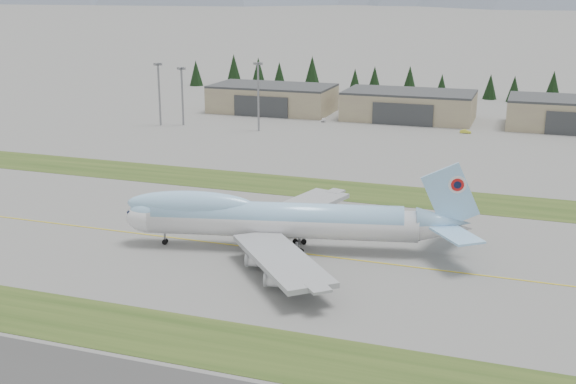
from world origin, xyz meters
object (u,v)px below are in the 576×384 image
at_px(service_vehicle_a, 324,121).
at_px(hangar_left, 273,98).
at_px(hangar_center, 409,105).
at_px(boeing_747_freighter, 278,219).
at_px(service_vehicle_b, 465,133).

bearing_deg(service_vehicle_a, hangar_left, 137.21).
relative_size(hangar_center, service_vehicle_a, 12.32).
bearing_deg(hangar_left, boeing_747_freighter, -69.40).
xyz_separation_m(hangar_left, service_vehicle_a, (25.76, -14.76, -5.39)).
bearing_deg(boeing_747_freighter, hangar_left, 97.93).
distance_m(boeing_747_freighter, service_vehicle_b, 130.14).
relative_size(service_vehicle_a, service_vehicle_b, 1.02).
relative_size(hangar_left, service_vehicle_b, 12.56).
bearing_deg(boeing_747_freighter, service_vehicle_b, 67.39).
distance_m(boeing_747_freighter, hangar_center, 148.69).
bearing_deg(hangar_center, service_vehicle_b, -41.50).
distance_m(hangar_left, service_vehicle_b, 81.18).
height_order(boeing_747_freighter, hangar_left, boeing_747_freighter).
bearing_deg(hangar_center, service_vehicle_a, -153.22).
relative_size(hangar_left, service_vehicle_a, 12.32).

